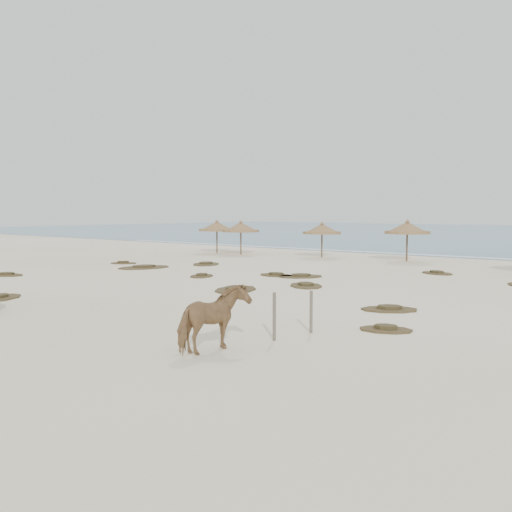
% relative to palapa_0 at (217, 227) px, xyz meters
% --- Properties ---
extents(ground, '(160.00, 160.00, 0.00)m').
position_rel_palapa_0_xyz_m(ground, '(15.12, -18.04, -2.03)').
color(ground, beige).
rests_on(ground, ground).
extents(foam_line, '(70.00, 0.60, 0.01)m').
position_rel_palapa_0_xyz_m(foam_line, '(15.12, 7.96, -2.02)').
color(foam_line, white).
rests_on(foam_line, ground).
extents(palapa_0, '(3.43, 3.43, 2.61)m').
position_rel_palapa_0_xyz_m(palapa_0, '(0.00, 0.00, 0.00)').
color(palapa_0, brown).
rests_on(palapa_0, ground).
extents(palapa_1, '(3.12, 3.12, 2.59)m').
position_rel_palapa_0_xyz_m(palapa_1, '(2.62, -0.15, -0.02)').
color(palapa_1, brown).
rests_on(palapa_1, ground).
extents(palapa_2, '(2.90, 2.90, 2.54)m').
position_rel_palapa_0_xyz_m(palapa_2, '(8.83, 1.40, -0.06)').
color(palapa_2, brown).
rests_on(palapa_2, ground).
extents(palapa_3, '(3.13, 3.13, 2.74)m').
position_rel_palapa_0_xyz_m(palapa_3, '(14.78, 2.30, 0.10)').
color(palapa_3, brown).
rests_on(palapa_3, ground).
extents(horse, '(0.90, 1.85, 1.53)m').
position_rel_palapa_0_xyz_m(horse, '(21.75, -23.01, -1.26)').
color(horse, olive).
rests_on(horse, ground).
extents(fence_post_near, '(0.09, 0.09, 1.13)m').
position_rel_palapa_0_xyz_m(fence_post_near, '(22.33, -19.86, -1.46)').
color(fence_post_near, '#645A4B').
rests_on(fence_post_near, ground).
extents(fence_post_far, '(0.11, 0.11, 1.21)m').
position_rel_palapa_0_xyz_m(fence_post_far, '(22.11, -21.19, -1.42)').
color(fence_post_far, '#645A4B').
rests_on(fence_post_far, ground).
extents(scrub_0, '(2.08, 1.63, 0.16)m').
position_rel_palapa_0_xyz_m(scrub_0, '(2.84, -18.36, -1.97)').
color(scrub_0, '#4C3D21').
rests_on(scrub_0, ground).
extents(scrub_1, '(2.64, 3.44, 0.16)m').
position_rel_palapa_0_xyz_m(scrub_1, '(5.13, -11.45, -1.97)').
color(scrub_1, '#4C3D21').
rests_on(scrub_1, ground).
extents(scrub_2, '(1.72, 1.97, 0.16)m').
position_rel_palapa_0_xyz_m(scrub_2, '(10.76, -12.43, -1.97)').
color(scrub_2, '#4C3D21').
rests_on(scrub_2, ground).
extents(scrub_3, '(2.44, 2.44, 0.16)m').
position_rel_palapa_0_xyz_m(scrub_3, '(16.84, -12.16, -1.97)').
color(scrub_3, '#4C3D21').
rests_on(scrub_3, ground).
extents(scrub_4, '(2.22, 2.08, 0.16)m').
position_rel_palapa_0_xyz_m(scrub_4, '(22.35, -15.35, -1.97)').
color(scrub_4, '#4C3D21').
rests_on(scrub_4, ground).
extents(scrub_6, '(2.64, 2.87, 0.16)m').
position_rel_palapa_0_xyz_m(scrub_6, '(6.42, -7.73, -1.97)').
color(scrub_6, '#4C3D21').
rests_on(scrub_6, ground).
extents(scrub_7, '(2.21, 1.91, 0.16)m').
position_rel_palapa_0_xyz_m(scrub_7, '(19.25, -3.72, -1.97)').
color(scrub_7, '#4C3D21').
rests_on(scrub_7, ground).
extents(scrub_8, '(1.97, 1.74, 0.16)m').
position_rel_palapa_0_xyz_m(scrub_8, '(2.00, -10.51, -1.97)').
color(scrub_8, '#4C3D21').
rests_on(scrub_8, ground).
extents(scrub_9, '(2.33, 2.83, 0.16)m').
position_rel_palapa_0_xyz_m(scrub_9, '(15.32, -15.01, -1.97)').
color(scrub_9, '#4C3D21').
rests_on(scrub_9, ground).
extents(scrub_12, '(1.69, 1.43, 0.16)m').
position_rel_palapa_0_xyz_m(scrub_12, '(23.74, -18.35, -1.97)').
color(scrub_12, '#4C3D21').
rests_on(scrub_12, ground).
extents(scrub_13, '(1.93, 1.28, 0.16)m').
position_rel_palapa_0_xyz_m(scrub_13, '(13.38, -9.77, -1.97)').
color(scrub_13, '#4C3D21').
rests_on(scrub_13, ground).
extents(scrub_14, '(2.51, 2.66, 0.16)m').
position_rel_palapa_0_xyz_m(scrub_14, '(14.66, -9.44, -1.97)').
color(scrub_14, '#4C3D21').
rests_on(scrub_14, ground).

